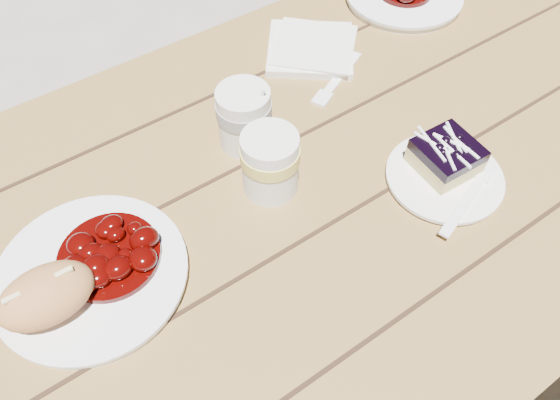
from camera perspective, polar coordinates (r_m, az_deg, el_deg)
ground at (r=1.51m, az=7.03°, el=-13.27°), size 60.00×60.00×0.00m
picnic_table at (r=1.01m, az=10.30°, el=0.44°), size 2.00×1.55×0.75m
main_plate at (r=0.75m, az=-19.05°, el=-7.48°), size 0.24×0.24×0.02m
goulash_stew at (r=0.73m, az=-17.69°, el=-4.96°), size 0.13×0.13×0.04m
bread_roll at (r=0.71m, az=-23.27°, el=-9.15°), size 0.12×0.08×0.06m
dessert_plate at (r=0.84m, az=16.77°, el=2.23°), size 0.17×0.17×0.01m
blueberry_cake at (r=0.83m, az=16.98°, el=4.42°), size 0.09×0.09×0.05m
fork_dessert at (r=0.80m, az=18.62°, el=-0.57°), size 0.16×0.07×0.00m
coffee_cup at (r=0.82m, az=-3.74°, el=8.55°), size 0.08×0.08×0.10m
napkin_stack at (r=1.02m, az=3.18°, el=15.48°), size 0.21×0.21×0.01m
fork_table at (r=0.98m, az=6.52°, el=13.06°), size 0.16×0.09×0.00m
second_cup at (r=0.76m, az=-1.04°, el=3.86°), size 0.08×0.08×0.10m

